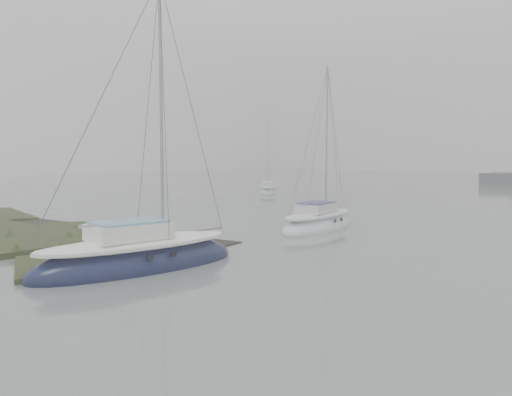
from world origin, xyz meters
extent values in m
plane|color=slate|center=(0.00, 30.00, 0.00)|extent=(160.00, 160.00, 0.00)
ellipsoid|color=#101633|center=(2.39, 1.00, 0.12)|extent=(3.26, 6.98, 1.63)
ellipsoid|color=white|center=(2.39, 1.00, 0.77)|extent=(2.68, 6.06, 0.46)
cube|color=white|center=(2.35, 0.72, 1.17)|extent=(1.79, 2.50, 0.48)
cube|color=#6E9DB9|center=(2.35, 0.72, 1.44)|extent=(1.66, 2.30, 0.08)
cylinder|color=#939399|center=(2.53, 1.85, 4.94)|extent=(0.11, 0.11, 7.67)
cylinder|color=#939399|center=(2.32, 0.53, 1.44)|extent=(0.52, 2.66, 0.09)
ellipsoid|color=white|center=(2.01, 11.63, 0.10)|extent=(2.49, 6.04, 1.43)
ellipsoid|color=silver|center=(2.01, 11.63, 0.67)|extent=(2.03, 5.25, 0.40)
cube|color=silver|center=(2.04, 11.38, 1.02)|extent=(1.45, 2.13, 0.42)
cube|color=navy|center=(2.04, 11.38, 1.26)|extent=(1.35, 1.95, 0.07)
cylinder|color=#939399|center=(1.94, 12.38, 4.33)|extent=(0.09, 0.09, 6.72)
cylinder|color=#939399|center=(2.05, 11.21, 1.26)|extent=(0.30, 2.35, 0.08)
ellipsoid|color=silver|center=(-14.70, 28.78, 0.09)|extent=(4.48, 4.98, 1.23)
ellipsoid|color=white|center=(-14.70, 28.78, 0.58)|extent=(3.82, 4.26, 0.35)
cube|color=white|center=(-14.57, 28.61, 0.88)|extent=(1.94, 2.03, 0.36)
cube|color=silver|center=(-14.57, 28.61, 1.09)|extent=(1.79, 1.87, 0.06)
cylinder|color=#939399|center=(-15.12, 29.28, 3.73)|extent=(0.08, 0.08, 5.79)
cylinder|color=#939399|center=(-14.48, 28.50, 1.09)|extent=(1.33, 1.61, 0.07)
camera|label=1|loc=(14.72, -8.17, 3.36)|focal=35.00mm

